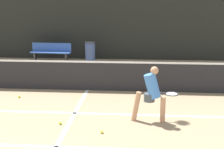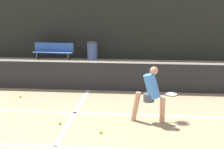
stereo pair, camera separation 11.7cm
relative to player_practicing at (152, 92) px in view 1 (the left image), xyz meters
The scene contains 13 objects.
court_baseline_near 2.51m from the player_practicing, 141.89° to the right, with size 11.00×0.10×0.01m, color white.
court_service_line 2.06m from the player_practicing, 168.35° to the left, with size 8.25×0.10×0.01m, color white.
court_center_mark 2.08m from the player_practicing, 165.46° to the left, with size 0.10×3.96×0.01m, color white.
net 3.12m from the player_practicing, 127.50° to the left, with size 11.09×0.09×1.07m.
fence_back 8.16m from the player_practicing, 103.51° to the left, with size 24.00×0.06×3.24m.
player_practicing is the anchor object (origin of this frame).
tennis_ball_scattered_0 4.11m from the player_practicing, 158.01° to the left, with size 0.07×0.07×0.07m, color #D1E033.
tennis_ball_scattered_2 2.22m from the player_practicing, behind, with size 0.07×0.07×0.07m, color #D1E033.
tennis_ball_scattered_6 1.50m from the player_practicing, 144.36° to the right, with size 0.07×0.07×0.07m, color #D1E033.
courtside_bench 8.23m from the player_practicing, 121.43° to the left, with size 1.88×0.51×0.86m.
trash_bin 7.50m from the player_practicing, 109.31° to the left, with size 0.48×0.48×0.93m.
parked_car 11.33m from the player_practicing, 83.27° to the left, with size 1.83×4.41×1.40m.
building_far 24.94m from the player_practicing, 94.37° to the left, with size 36.00×2.40×4.82m, color #B2ADA3.
Camera 1 is at (1.52, -2.77, 2.78)m, focal length 50.00 mm.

